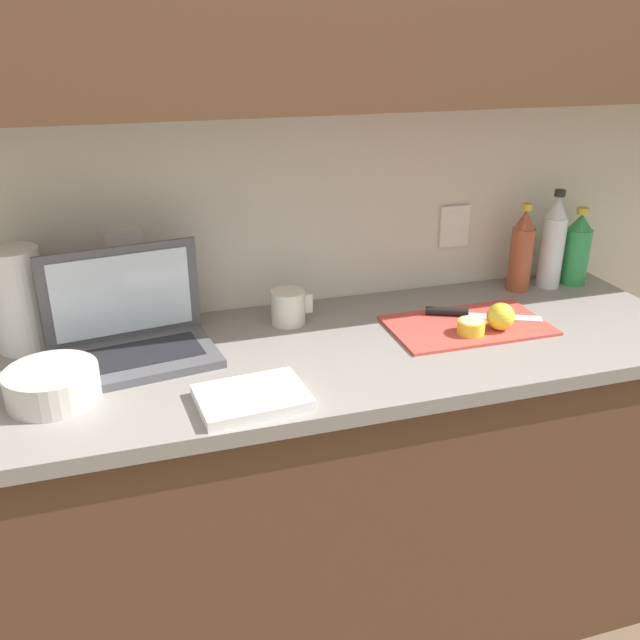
% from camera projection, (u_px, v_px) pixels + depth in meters
% --- Properties ---
extents(ground_plane, '(12.00, 12.00, 0.00)m').
position_uv_depth(ground_plane, '(264.00, 634.00, 1.93)').
color(ground_plane, brown).
rests_on(ground_plane, ground).
extents(wall_back, '(5.20, 0.38, 2.60)m').
position_uv_depth(wall_back, '(219.00, 41.00, 1.50)').
color(wall_back, silver).
rests_on(wall_back, ground_plane).
extents(counter_unit, '(2.25, 0.60, 0.88)m').
position_uv_depth(counter_unit, '(251.00, 507.00, 1.74)').
color(counter_unit, brown).
rests_on(counter_unit, ground_plane).
extents(laptop, '(0.39, 0.28, 0.24)m').
position_uv_depth(laptop, '(131.00, 332.00, 1.56)').
color(laptop, '#515156').
rests_on(laptop, counter_unit).
extents(cutting_board, '(0.40, 0.24, 0.01)m').
position_uv_depth(cutting_board, '(468.00, 325.00, 1.73)').
color(cutting_board, '#D1473D').
rests_on(cutting_board, counter_unit).
extents(knife, '(0.29, 0.15, 0.02)m').
position_uv_depth(knife, '(463.00, 313.00, 1.77)').
color(knife, silver).
rests_on(knife, cutting_board).
extents(lemon_half_cut, '(0.07, 0.07, 0.04)m').
position_uv_depth(lemon_half_cut, '(471.00, 327.00, 1.67)').
color(lemon_half_cut, yellow).
rests_on(lemon_half_cut, cutting_board).
extents(lemon_whole_beside, '(0.07, 0.07, 0.07)m').
position_uv_depth(lemon_whole_beside, '(501.00, 316.00, 1.69)').
color(lemon_whole_beside, yellow).
rests_on(lemon_whole_beside, cutting_board).
extents(bottle_green_soda, '(0.07, 0.07, 0.25)m').
position_uv_depth(bottle_green_soda, '(521.00, 251.00, 1.93)').
color(bottle_green_soda, '#A34C2D').
rests_on(bottle_green_soda, counter_unit).
extents(bottle_oil_tall, '(0.07, 0.07, 0.29)m').
position_uv_depth(bottle_oil_tall, '(553.00, 243.00, 1.95)').
color(bottle_oil_tall, silver).
rests_on(bottle_oil_tall, counter_unit).
extents(bottle_water_clear, '(0.08, 0.08, 0.23)m').
position_uv_depth(bottle_water_clear, '(577.00, 249.00, 1.98)').
color(bottle_water_clear, '#2D934C').
rests_on(bottle_water_clear, counter_unit).
extents(measuring_cup, '(0.11, 0.09, 0.09)m').
position_uv_depth(measuring_cup, '(288.00, 307.00, 1.74)').
color(measuring_cup, silver).
rests_on(measuring_cup, counter_unit).
extents(bowl_white, '(0.19, 0.19, 0.07)m').
position_uv_depth(bowl_white, '(53.00, 385.00, 1.38)').
color(bowl_white, beige).
rests_on(bowl_white, counter_unit).
extents(paper_towel_roll, '(0.12, 0.12, 0.25)m').
position_uv_depth(paper_towel_roll, '(18.00, 300.00, 1.57)').
color(paper_towel_roll, white).
rests_on(paper_towel_roll, counter_unit).
extents(dish_towel, '(0.23, 0.18, 0.02)m').
position_uv_depth(dish_towel, '(252.00, 398.00, 1.38)').
color(dish_towel, white).
rests_on(dish_towel, counter_unit).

